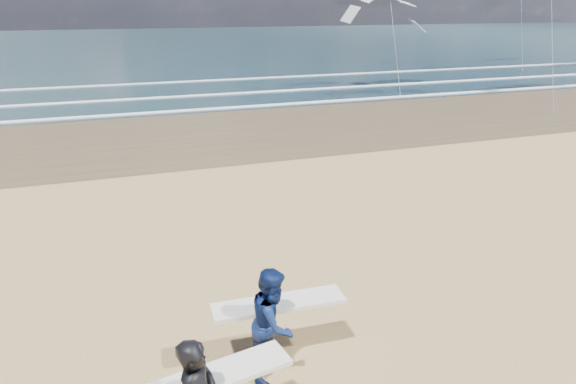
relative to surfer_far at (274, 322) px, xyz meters
name	(u,v)px	position (x,y,z in m)	size (l,w,h in m)	color
wet_sand_strip	(489,108)	(18.43, 17.22, -0.95)	(220.00, 12.00, 0.01)	brown
ocean	(247,43)	(18.43, 71.22, -0.95)	(220.00, 100.00, 0.02)	#1A323A
foam_breakers	(398,83)	(18.43, 27.32, -0.91)	(220.00, 11.70, 0.05)	white
surfer_far	(274,322)	(0.00, 0.00, 0.00)	(2.22, 1.25, 1.90)	#0E1E4F
kite_1	(393,24)	(16.29, 24.97, 3.38)	(6.28, 4.79, 7.53)	slate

